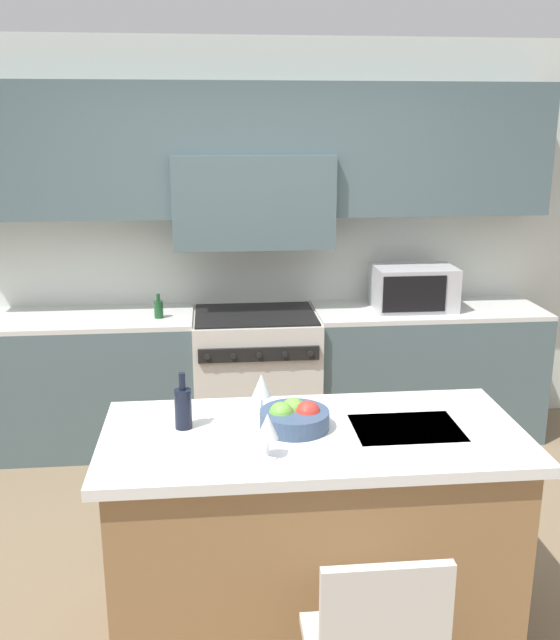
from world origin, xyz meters
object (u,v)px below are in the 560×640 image
object	(u,v)px
fruit_bowl	(294,417)
wine_glass_near	(268,428)
microwave	(414,288)
range_stove	(256,378)
wine_glass_far	(261,387)
wine_bottle	(183,407)
oil_bottle_on_counter	(159,309)

from	to	relation	value
fruit_bowl	wine_glass_near	bearing A→B (deg)	-116.95
microwave	range_stove	bearing A→B (deg)	-179.01
microwave	wine_glass_near	world-z (taller)	microwave
microwave	wine_glass_far	world-z (taller)	microwave
wine_bottle	wine_glass_near	distance (m)	0.45
wine_bottle	wine_glass_far	distance (m)	0.36
wine_bottle	oil_bottle_on_counter	size ratio (longest dim) A/B	1.49
range_stove	wine_glass_near	world-z (taller)	wine_glass_near
microwave	wine_bottle	world-z (taller)	microwave
wine_glass_far	range_stove	bearing A→B (deg)	87.19
range_stove	wine_glass_far	world-z (taller)	wine_glass_far
wine_glass_far	oil_bottle_on_counter	xyz separation A→B (m)	(-0.55, 1.66, -0.07)
range_stove	fruit_bowl	xyz separation A→B (m)	(0.04, -1.89, 0.51)
fruit_bowl	oil_bottle_on_counter	xyz separation A→B (m)	(-0.67, 1.83, 0.01)
wine_bottle	oil_bottle_on_counter	distance (m)	1.80
wine_bottle	wine_glass_near	world-z (taller)	wine_bottle
microwave	wine_glass_far	bearing A→B (deg)	-123.94
wine_glass_far	microwave	bearing A→B (deg)	56.06
range_stove	wine_glass_near	bearing A→B (deg)	-92.47
wine_glass_near	wine_glass_far	xyz separation A→B (m)	(0.01, 0.43, 0.00)
wine_bottle	wine_glass_far	size ratio (longest dim) A/B	1.35
microwave	wine_bottle	xyz separation A→B (m)	(-1.50, -1.86, -0.05)
wine_bottle	fruit_bowl	distance (m)	0.46
range_stove	wine_bottle	xyz separation A→B (m)	(-0.42, -1.84, 0.56)
microwave	fruit_bowl	size ratio (longest dim) A/B	1.87
wine_bottle	wine_glass_near	bearing A→B (deg)	-43.18
wine_bottle	fruit_bowl	bearing A→B (deg)	-5.39
range_stove	oil_bottle_on_counter	size ratio (longest dim) A/B	5.67
wine_glass_near	wine_glass_far	distance (m)	0.43
wine_glass_near	fruit_bowl	bearing A→B (deg)	63.05
wine_glass_far	fruit_bowl	size ratio (longest dim) A/B	0.62
oil_bottle_on_counter	range_stove	bearing A→B (deg)	4.90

